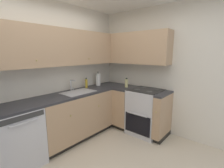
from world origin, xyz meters
name	(u,v)px	position (x,y,z in m)	size (l,w,h in m)	color
wall_back	(43,74)	(0.00, 1.49, 1.29)	(3.65, 0.05, 2.58)	silver
wall_right	(164,71)	(1.80, 0.00, 1.29)	(0.05, 3.02, 2.58)	silver
dishwasher	(17,138)	(-0.63, 1.16, 0.44)	(0.60, 0.63, 0.88)	silver
lower_cabinets_back	(76,116)	(0.43, 1.16, 0.45)	(1.50, 0.62, 0.88)	tan
countertop_back	(75,94)	(0.42, 1.16, 0.90)	(2.71, 0.60, 0.04)	#2D2D33
lower_cabinets_right	(136,110)	(1.48, 0.43, 0.45)	(0.62, 1.09, 0.88)	tan
countertop_right	(137,90)	(1.48, 0.43, 0.90)	(0.60, 1.09, 0.03)	#2D2D33
oven_range	(146,111)	(1.50, 0.22, 0.47)	(0.68, 0.62, 1.07)	silver
upper_cabinets_back	(60,47)	(0.26, 1.30, 1.76)	(2.39, 0.34, 0.65)	tan
upper_cabinets_right	(133,48)	(1.62, 0.65, 1.76)	(0.32, 1.62, 0.65)	tan
sink	(78,94)	(0.49, 1.13, 0.88)	(0.61, 0.40, 0.10)	#B7B7BC
faucet	(72,84)	(0.50, 1.34, 1.05)	(0.07, 0.16, 0.22)	silver
soap_bottle	(86,83)	(0.88, 1.34, 1.01)	(0.05, 0.05, 0.21)	gold
paper_towel_roll	(98,80)	(1.22, 1.32, 1.06)	(0.11, 0.11, 0.33)	white
oil_bottle	(126,83)	(1.48, 0.70, 1.01)	(0.07, 0.07, 0.21)	beige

